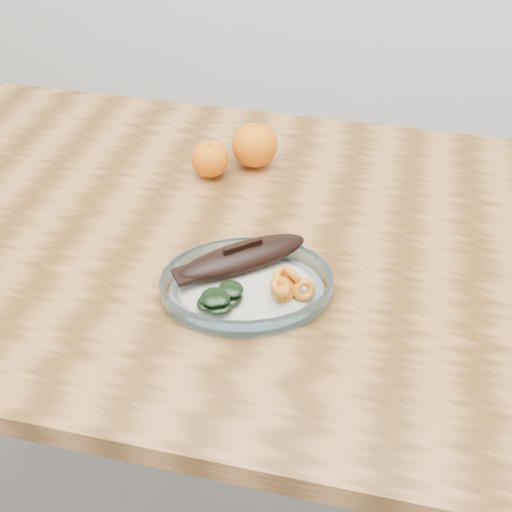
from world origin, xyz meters
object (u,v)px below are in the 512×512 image
object	(u,v)px
dining_table	(209,274)
orange_right	(210,159)
orange_left	(255,145)
plated_meal	(246,283)

from	to	relation	value
dining_table	orange_right	distance (m)	0.20
dining_table	orange_left	world-z (taller)	orange_left
plated_meal	orange_left	bearing A→B (deg)	84.11
orange_right	dining_table	bearing A→B (deg)	-77.08
plated_meal	orange_left	world-z (taller)	orange_left
plated_meal	dining_table	bearing A→B (deg)	110.63
orange_left	orange_right	size ratio (longest dim) A/B	1.24
plated_meal	orange_right	bearing A→B (deg)	98.62
orange_left	orange_right	distance (m)	0.09
orange_right	orange_left	bearing A→B (deg)	36.48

